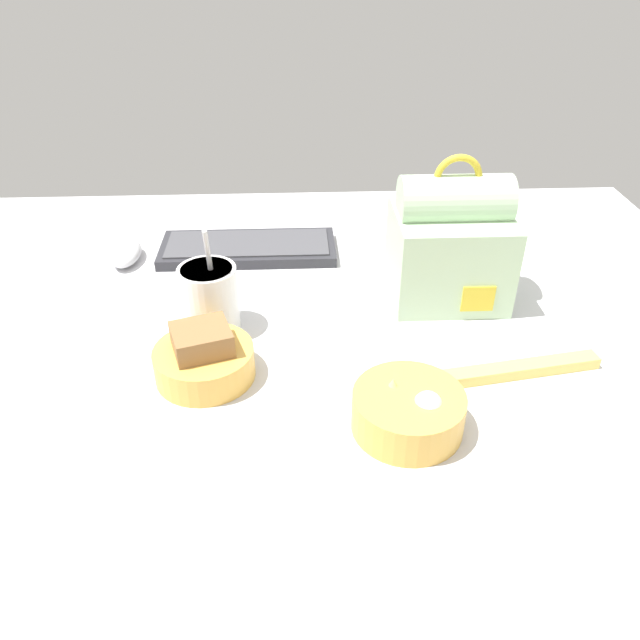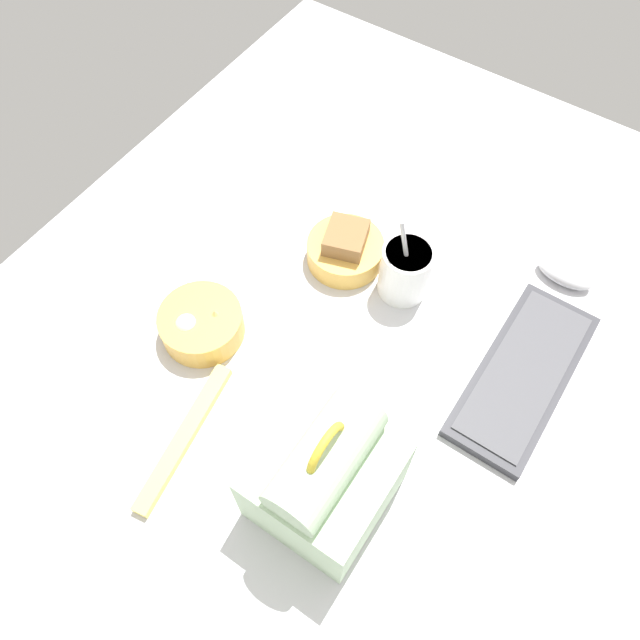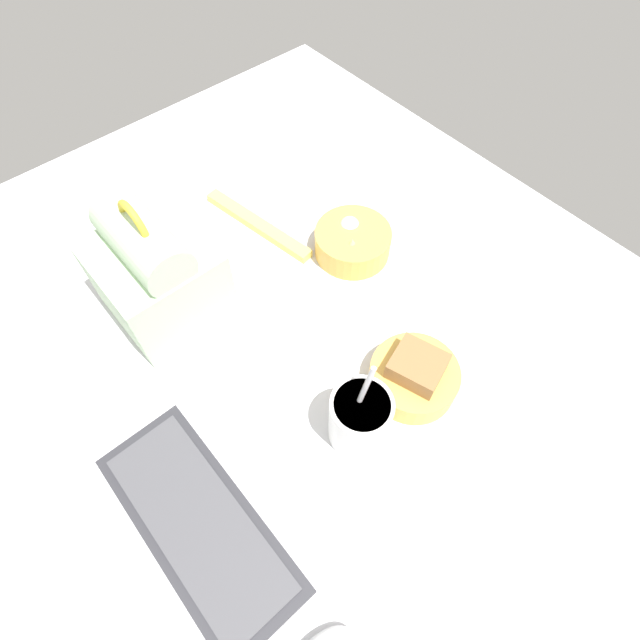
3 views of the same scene
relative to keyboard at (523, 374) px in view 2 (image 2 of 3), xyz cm
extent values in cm
cube|color=silver|center=(8.18, -27.42, -2.02)|extent=(140.00, 110.00, 2.00)
cube|color=#2D2D33|center=(0.00, 0.00, -0.12)|extent=(30.52, 12.38, 1.80)
cube|color=#47474C|center=(0.00, 0.00, 0.93)|extent=(28.08, 10.15, 0.30)
cube|color=#B7D6AD|center=(31.61, -15.02, 5.77)|extent=(17.02, 15.98, 13.58)
cylinder|color=#B7D6AD|center=(31.61, -15.02, 14.62)|extent=(16.17, 7.47, 7.47)
cube|color=yellow|center=(34.59, -23.11, 2.72)|extent=(4.77, 0.30, 4.07)
torus|color=yellow|center=(31.61, -15.02, 17.98)|extent=(6.96, 1.00, 6.96)
cylinder|color=white|center=(-4.00, -23.35, 3.89)|extent=(8.18, 8.18, 9.81)
cylinder|color=#C6892D|center=(-4.00, -23.35, 8.49)|extent=(7.20, 7.20, 0.60)
cylinder|color=silver|center=(-3.39, -23.76, 9.85)|extent=(0.70, 3.41, 11.12)
cylinder|color=#EAB24C|center=(-3.79, -34.47, 1.09)|extent=(12.90, 12.90, 4.22)
cube|color=olive|center=(-3.79, -34.47, 3.41)|extent=(8.74, 8.33, 5.90)
cylinder|color=#EAB24C|center=(20.80, -45.29, 1.43)|extent=(13.06, 13.06, 4.89)
ellipsoid|color=white|center=(22.76, -46.27, 2.78)|extent=(3.55, 3.55, 4.18)
cone|color=#F4DB84|center=(19.17, -43.46, 2.77)|extent=(5.90, 5.90, 4.16)
sphere|color=black|center=(21.22, -49.25, 1.48)|extent=(1.57, 1.57, 1.57)
sphere|color=black|center=(21.77, -48.49, 1.48)|extent=(1.57, 1.57, 1.57)
sphere|color=black|center=(21.84, -47.56, 1.48)|extent=(1.57, 1.57, 1.57)
sphere|color=black|center=(21.41, -46.73, 1.48)|extent=(1.57, 1.57, 1.57)
ellipsoid|color=silver|center=(-20.80, -1.95, 0.48)|extent=(4.97, 9.43, 2.99)
cube|color=#EFD666|center=(36.13, -36.21, -0.22)|extent=(24.01, 6.29, 1.60)
camera|label=1|loc=(8.00, -98.93, 50.05)|focal=35.00mm
camera|label=2|loc=(51.16, -2.67, 85.22)|focal=35.00mm
camera|label=3|loc=(-19.20, -3.31, 66.17)|focal=28.00mm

